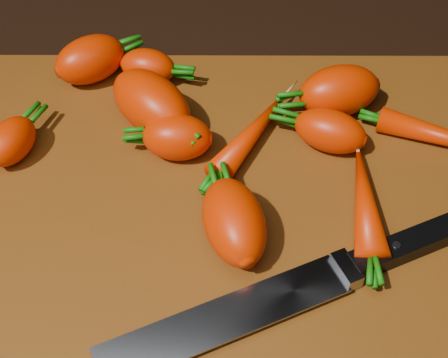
{
  "coord_description": "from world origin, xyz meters",
  "views": [
    {
      "loc": [
        0.0,
        -0.33,
        0.43
      ],
      "look_at": [
        0.0,
        0.01,
        0.03
      ],
      "focal_mm": 50.0,
      "sensor_mm": 36.0,
      "label": 1
    }
  ],
  "objects": [
    {
      "name": "ground",
      "position": [
        0.0,
        0.0,
        -0.01
      ],
      "size": [
        2.0,
        2.0,
        0.01
      ],
      "primitive_type": "cube",
      "color": "black"
    },
    {
      "name": "cutting_board",
      "position": [
        0.0,
        0.0,
        0.01
      ],
      "size": [
        0.5,
        0.4,
        0.01
      ],
      "primitive_type": "cube",
      "color": "brown",
      "rests_on": "ground"
    },
    {
      "name": "carrot_0",
      "position": [
        -0.13,
        0.16,
        0.04
      ],
      "size": [
        0.09,
        0.08,
        0.05
      ],
      "primitive_type": "ellipsoid",
      "rotation": [
        0.0,
        0.0,
        0.59
      ],
      "color": "red",
      "rests_on": "cutting_board"
    },
    {
      "name": "carrot_1",
      "position": [
        -0.04,
        0.06,
        0.03
      ],
      "size": [
        0.06,
        0.05,
        0.04
      ],
      "primitive_type": "ellipsoid",
      "rotation": [
        0.0,
        0.0,
        3.09
      ],
      "color": "red",
      "rests_on": "cutting_board"
    },
    {
      "name": "carrot_2",
      "position": [
        -0.07,
        0.1,
        0.04
      ],
      "size": [
        0.1,
        0.1,
        0.05
      ],
      "primitive_type": "ellipsoid",
      "rotation": [
        0.0,
        0.0,
        -0.81
      ],
      "color": "red",
      "rests_on": "cutting_board"
    },
    {
      "name": "carrot_3",
      "position": [
        0.01,
        -0.04,
        0.04
      ],
      "size": [
        0.07,
        0.09,
        0.05
      ],
      "primitive_type": "ellipsoid",
      "rotation": [
        0.0,
        0.0,
        1.82
      ],
      "color": "red",
      "rests_on": "cutting_board"
    },
    {
      "name": "carrot_4",
      "position": [
        0.11,
        0.12,
        0.04
      ],
      "size": [
        0.09,
        0.07,
        0.05
      ],
      "primitive_type": "ellipsoid",
      "rotation": [
        0.0,
        0.0,
        3.4
      ],
      "color": "red",
      "rests_on": "cutting_board"
    },
    {
      "name": "carrot_5",
      "position": [
        -0.08,
        0.16,
        0.03
      ],
      "size": [
        0.06,
        0.05,
        0.04
      ],
      "primitive_type": "ellipsoid",
      "rotation": [
        0.0,
        0.0,
        -0.23
      ],
      "color": "red",
      "rests_on": "cutting_board"
    },
    {
      "name": "carrot_6",
      "position": [
        0.1,
        0.07,
        0.03
      ],
      "size": [
        0.08,
        0.06,
        0.04
      ],
      "primitive_type": "ellipsoid",
      "rotation": [
        0.0,
        0.0,
        2.74
      ],
      "color": "red",
      "rests_on": "cutting_board"
    },
    {
      "name": "carrot_7",
      "position": [
        0.03,
        0.07,
        0.02
      ],
      "size": [
        0.09,
        0.12,
        0.03
      ],
      "primitive_type": "ellipsoid",
      "rotation": [
        0.0,
        0.0,
        1.01
      ],
      "color": "red",
      "rests_on": "cutting_board"
    },
    {
      "name": "carrot_9",
      "position": [
        0.12,
        -0.01,
        0.03
      ],
      "size": [
        0.03,
        0.11,
        0.03
      ],
      "primitive_type": "ellipsoid",
      "rotation": [
        0.0,
        0.0,
        1.53
      ],
      "color": "red",
      "rests_on": "cutting_board"
    },
    {
      "name": "carrot_10",
      "position": [
        -0.19,
        0.05,
        0.03
      ],
      "size": [
        0.05,
        0.07,
        0.04
      ],
      "primitive_type": "ellipsoid",
      "rotation": [
        0.0,
        0.0,
        1.19
      ],
      "color": "red",
      "rests_on": "cutting_board"
    },
    {
      "name": "knife",
      "position": [
        0.02,
        -0.11,
        0.02
      ],
      "size": [
        0.3,
        0.15,
        0.02
      ],
      "rotation": [
        0.0,
        0.0,
        0.42
      ],
      "color": "gray",
      "rests_on": "cutting_board"
    }
  ]
}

